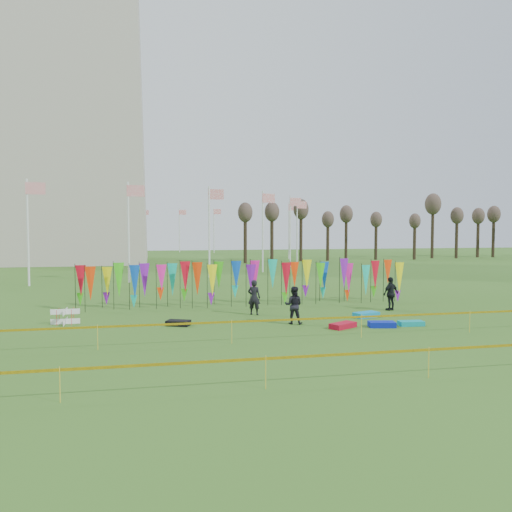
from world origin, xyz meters
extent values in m
plane|color=#2F5618|center=(0.00, 0.00, 0.00)|extent=(160.00, 160.00, 0.00)
cylinder|color=silver|center=(14.00, 48.00, 4.00)|extent=(0.16, 0.16, 8.00)
plane|color=red|center=(14.60, 48.00, 7.30)|extent=(1.40, 0.00, 1.40)
cylinder|color=silver|center=(13.05, 55.25, 4.00)|extent=(0.16, 0.16, 8.00)
plane|color=red|center=(13.65, 55.25, 7.30)|extent=(1.40, 0.00, 1.40)
cylinder|color=silver|center=(10.25, 62.00, 4.00)|extent=(0.16, 0.16, 8.00)
plane|color=red|center=(10.85, 62.00, 7.30)|extent=(1.40, 0.00, 1.40)
cylinder|color=silver|center=(5.80, 67.80, 4.00)|extent=(0.16, 0.16, 8.00)
plane|color=red|center=(6.40, 67.80, 7.30)|extent=(1.40, 0.00, 1.40)
cylinder|color=silver|center=(0.00, 72.25, 4.00)|extent=(0.16, 0.16, 8.00)
plane|color=red|center=(0.60, 72.25, 7.30)|extent=(1.40, 0.00, 1.40)
cylinder|color=silver|center=(-6.75, 75.05, 4.00)|extent=(0.16, 0.16, 8.00)
plane|color=red|center=(-6.15, 75.05, 7.30)|extent=(1.40, 0.00, 1.40)
cylinder|color=silver|center=(-14.00, 76.00, 4.00)|extent=(0.16, 0.16, 8.00)
plane|color=red|center=(-13.40, 76.00, 7.30)|extent=(1.40, 0.00, 1.40)
cylinder|color=silver|center=(-21.25, 75.05, 4.00)|extent=(0.16, 0.16, 8.00)
plane|color=red|center=(-20.65, 75.05, 7.30)|extent=(1.40, 0.00, 1.40)
cylinder|color=silver|center=(-28.00, 72.25, 4.00)|extent=(0.16, 0.16, 8.00)
plane|color=red|center=(-27.40, 72.25, 7.30)|extent=(1.40, 0.00, 1.40)
cylinder|color=silver|center=(-14.00, 20.00, 4.00)|extent=(0.16, 0.16, 8.00)
plane|color=red|center=(-13.40, 20.00, 7.30)|extent=(1.40, 0.00, 1.40)
cylinder|color=silver|center=(-6.75, 20.95, 4.00)|extent=(0.16, 0.16, 8.00)
plane|color=red|center=(-6.15, 20.95, 7.30)|extent=(1.40, 0.00, 1.40)
cylinder|color=silver|center=(0.00, 23.75, 4.00)|extent=(0.16, 0.16, 8.00)
plane|color=red|center=(0.60, 23.75, 7.30)|extent=(1.40, 0.00, 1.40)
cylinder|color=silver|center=(5.80, 28.20, 4.00)|extent=(0.16, 0.16, 8.00)
plane|color=red|center=(6.40, 28.20, 7.30)|extent=(1.40, 0.00, 1.40)
cylinder|color=silver|center=(10.25, 34.00, 4.00)|extent=(0.16, 0.16, 8.00)
plane|color=red|center=(10.85, 34.00, 7.30)|extent=(1.40, 0.00, 1.40)
cylinder|color=silver|center=(13.05, 40.75, 4.00)|extent=(0.16, 0.16, 8.00)
plane|color=red|center=(13.65, 40.75, 7.30)|extent=(1.40, 0.00, 1.40)
cylinder|color=black|center=(-9.00, 7.49, 1.22)|extent=(0.03, 0.03, 2.44)
cone|color=red|center=(-8.72, 7.49, 1.56)|extent=(0.64, 0.64, 1.60)
cylinder|color=black|center=(-8.31, 7.49, 1.22)|extent=(0.03, 0.03, 2.44)
cone|color=#FF3808|center=(-8.03, 7.49, 1.56)|extent=(0.64, 0.64, 1.60)
cylinder|color=black|center=(-7.62, 7.49, 1.22)|extent=(0.03, 0.03, 2.44)
cone|color=#FFF20D|center=(-7.34, 7.49, 1.56)|extent=(0.64, 0.64, 1.60)
cylinder|color=black|center=(-6.92, 7.49, 1.22)|extent=(0.03, 0.03, 2.44)
cone|color=#39C816|center=(-6.64, 7.49, 1.56)|extent=(0.64, 0.64, 1.60)
cylinder|color=black|center=(-6.23, 7.49, 1.22)|extent=(0.03, 0.03, 2.44)
cone|color=blue|center=(-5.95, 7.49, 1.56)|extent=(0.64, 0.64, 1.60)
cylinder|color=black|center=(-5.54, 7.49, 1.22)|extent=(0.03, 0.03, 2.44)
cone|color=purple|center=(-5.26, 7.49, 1.56)|extent=(0.64, 0.64, 1.60)
cylinder|color=black|center=(-4.85, 7.49, 1.22)|extent=(0.03, 0.03, 2.44)
cone|color=#FB1B9E|center=(-4.57, 7.49, 1.56)|extent=(0.64, 0.64, 1.60)
cylinder|color=black|center=(-4.15, 7.49, 1.22)|extent=(0.03, 0.03, 2.44)
cone|color=#0CBF9F|center=(-3.87, 7.49, 1.56)|extent=(0.64, 0.64, 1.60)
cylinder|color=black|center=(-3.46, 7.49, 1.22)|extent=(0.03, 0.03, 2.44)
cone|color=red|center=(-3.18, 7.49, 1.56)|extent=(0.64, 0.64, 1.60)
cylinder|color=black|center=(-2.77, 7.49, 1.22)|extent=(0.03, 0.03, 2.44)
cone|color=#FF3808|center=(-2.49, 7.49, 1.56)|extent=(0.64, 0.64, 1.60)
cylinder|color=black|center=(-2.08, 7.49, 1.22)|extent=(0.03, 0.03, 2.44)
cone|color=#FFF20D|center=(-1.80, 7.49, 1.56)|extent=(0.64, 0.64, 1.60)
cylinder|color=black|center=(-1.38, 7.49, 1.22)|extent=(0.03, 0.03, 2.44)
cone|color=#39C816|center=(-1.10, 7.49, 1.56)|extent=(0.64, 0.64, 1.60)
cylinder|color=black|center=(-0.69, 7.49, 1.22)|extent=(0.03, 0.03, 2.44)
cone|color=blue|center=(-0.41, 7.49, 1.56)|extent=(0.64, 0.64, 1.60)
cylinder|color=black|center=(0.00, 7.49, 1.22)|extent=(0.03, 0.03, 2.44)
cone|color=purple|center=(0.28, 7.49, 1.56)|extent=(0.64, 0.64, 1.60)
cylinder|color=black|center=(0.69, 7.49, 1.22)|extent=(0.03, 0.03, 2.44)
cone|color=#FB1B9E|center=(0.97, 7.49, 1.56)|extent=(0.64, 0.64, 1.60)
cylinder|color=black|center=(1.38, 7.49, 1.22)|extent=(0.03, 0.03, 2.44)
cone|color=#0CBF9F|center=(1.66, 7.49, 1.56)|extent=(0.64, 0.64, 1.60)
cylinder|color=black|center=(2.08, 7.49, 1.22)|extent=(0.03, 0.03, 2.44)
cone|color=red|center=(2.36, 7.49, 1.56)|extent=(0.64, 0.64, 1.60)
cylinder|color=black|center=(2.77, 7.49, 1.22)|extent=(0.03, 0.03, 2.44)
cone|color=#FF3808|center=(3.05, 7.49, 1.56)|extent=(0.64, 0.64, 1.60)
cylinder|color=black|center=(3.46, 7.49, 1.22)|extent=(0.03, 0.03, 2.44)
cone|color=#FFF20D|center=(3.74, 7.49, 1.56)|extent=(0.64, 0.64, 1.60)
cylinder|color=black|center=(4.15, 7.49, 1.22)|extent=(0.03, 0.03, 2.44)
cone|color=#39C816|center=(4.43, 7.49, 1.56)|extent=(0.64, 0.64, 1.60)
cylinder|color=black|center=(4.85, 7.49, 1.22)|extent=(0.03, 0.03, 2.44)
cone|color=blue|center=(5.13, 7.49, 1.56)|extent=(0.64, 0.64, 1.60)
cylinder|color=black|center=(5.54, 7.49, 1.22)|extent=(0.03, 0.03, 2.44)
cone|color=purple|center=(5.82, 7.49, 1.56)|extent=(0.64, 0.64, 1.60)
cylinder|color=black|center=(6.23, 7.49, 1.22)|extent=(0.03, 0.03, 2.44)
cone|color=#FB1B9E|center=(6.51, 7.49, 1.56)|extent=(0.64, 0.64, 1.60)
cylinder|color=black|center=(6.92, 7.49, 1.22)|extent=(0.03, 0.03, 2.44)
cone|color=#0CBF9F|center=(7.20, 7.49, 1.56)|extent=(0.64, 0.64, 1.60)
cylinder|color=black|center=(7.62, 7.49, 1.22)|extent=(0.03, 0.03, 2.44)
cone|color=red|center=(7.90, 7.49, 1.56)|extent=(0.64, 0.64, 1.60)
cylinder|color=black|center=(8.31, 7.49, 1.22)|extent=(0.03, 0.03, 2.44)
cone|color=#FF3808|center=(8.59, 7.49, 1.56)|extent=(0.64, 0.64, 1.60)
cylinder|color=black|center=(9.00, 7.49, 1.22)|extent=(0.03, 0.03, 2.44)
cone|color=#FFF20D|center=(9.28, 7.49, 1.56)|extent=(0.64, 0.64, 1.60)
cube|color=#FFC805|center=(0.00, -1.70, 0.82)|extent=(26.00, 0.01, 0.08)
cylinder|color=gold|center=(-7.00, -1.70, 0.45)|extent=(0.02, 0.02, 0.90)
cylinder|color=gold|center=(-2.00, -1.70, 0.45)|extent=(0.02, 0.02, 0.90)
cylinder|color=gold|center=(3.00, -1.70, 0.45)|extent=(0.02, 0.02, 0.90)
cylinder|color=gold|center=(8.00, -1.70, 0.45)|extent=(0.02, 0.02, 0.90)
cube|color=#FFC805|center=(0.00, -7.09, 0.82)|extent=(26.00, 0.01, 0.08)
cylinder|color=gold|center=(-7.00, -7.09, 0.45)|extent=(0.02, 0.02, 0.90)
cylinder|color=gold|center=(-2.00, -7.09, 0.45)|extent=(0.02, 0.02, 0.90)
cylinder|color=gold|center=(3.00, -7.09, 0.45)|extent=(0.02, 0.02, 0.90)
cylinder|color=#34271A|center=(6.00, 44.00, 3.20)|extent=(0.44, 0.44, 6.40)
ellipsoid|color=#4B3A32|center=(6.00, 44.00, 6.56)|extent=(1.92, 1.92, 2.56)
cylinder|color=#34271A|center=(10.00, 44.00, 3.20)|extent=(0.44, 0.44, 6.40)
ellipsoid|color=#4B3A32|center=(10.00, 44.00, 6.56)|extent=(1.92, 1.92, 2.56)
cylinder|color=#34271A|center=(14.00, 44.00, 3.20)|extent=(0.44, 0.44, 6.40)
ellipsoid|color=#4B3A32|center=(14.00, 44.00, 6.56)|extent=(1.92, 1.92, 2.56)
cylinder|color=#34271A|center=(18.00, 44.00, 3.20)|extent=(0.44, 0.44, 6.40)
ellipsoid|color=#4B3A32|center=(18.00, 44.00, 6.56)|extent=(1.92, 1.92, 2.56)
cylinder|color=#34271A|center=(22.00, 44.00, 3.20)|extent=(0.44, 0.44, 6.40)
ellipsoid|color=#4B3A32|center=(22.00, 44.00, 6.56)|extent=(1.92, 1.92, 2.56)
cylinder|color=#34271A|center=(26.00, 44.00, 3.20)|extent=(0.44, 0.44, 6.40)
ellipsoid|color=#4B3A32|center=(26.00, 44.00, 6.56)|extent=(1.92, 1.92, 2.56)
cylinder|color=#34271A|center=(30.00, 44.00, 3.20)|extent=(0.44, 0.44, 6.40)
ellipsoid|color=#4B3A32|center=(30.00, 44.00, 6.56)|extent=(1.92, 1.92, 2.56)
cylinder|color=#34271A|center=(34.00, 44.00, 3.20)|extent=(0.44, 0.44, 6.40)
ellipsoid|color=#4B3A32|center=(34.00, 44.00, 6.56)|extent=(1.92, 1.92, 2.56)
cylinder|color=#34271A|center=(38.00, 44.00, 3.20)|extent=(0.44, 0.44, 6.40)
ellipsoid|color=#4B3A32|center=(38.00, 44.00, 6.56)|extent=(1.92, 1.92, 2.56)
cylinder|color=#34271A|center=(42.00, 44.00, 3.20)|extent=(0.44, 0.44, 6.40)
ellipsoid|color=#4B3A32|center=(42.00, 44.00, 6.56)|extent=(1.92, 1.92, 2.56)
cylinder|color=#34271A|center=(46.00, 44.00, 3.20)|extent=(0.44, 0.44, 6.40)
ellipsoid|color=#4B3A32|center=(46.00, 44.00, 6.56)|extent=(1.92, 1.92, 2.56)
cylinder|color=red|center=(-9.09, 3.24, 0.35)|extent=(0.02, 0.02, 0.71)
cylinder|color=red|center=(-8.47, 3.24, 0.35)|extent=(0.02, 0.02, 0.71)
cylinder|color=red|center=(-9.09, 3.86, 0.35)|extent=(0.02, 0.02, 0.71)
cylinder|color=red|center=(-8.47, 3.86, 0.35)|extent=(0.02, 0.02, 0.71)
imported|color=black|center=(0.02, 4.26, 0.88)|extent=(0.78, 0.70, 1.76)
imported|color=black|center=(1.29, 1.56, 0.85)|extent=(0.96, 0.79, 1.70)
imported|color=black|center=(7.33, 4.12, 0.88)|extent=(1.18, 0.93, 1.76)
cube|color=#0D8BC4|center=(5.21, 2.46, 0.12)|extent=(1.37, 0.97, 0.25)
cube|color=#0A1FB2|center=(4.86, 0.08, 0.12)|extent=(1.23, 0.80, 0.24)
cube|color=#B20B22|center=(3.12, 0.22, 0.11)|extent=(1.36, 1.12, 0.23)
cube|color=black|center=(-3.83, 2.22, 0.12)|extent=(1.16, 0.94, 0.23)
cube|color=#0B999F|center=(6.27, 0.11, 0.10)|extent=(1.13, 0.61, 0.21)
camera|label=1|loc=(-4.93, -19.91, 4.29)|focal=35.00mm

